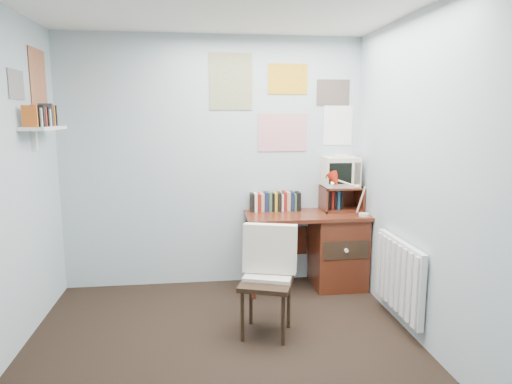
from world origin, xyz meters
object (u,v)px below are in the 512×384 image
(desk, at_px, (332,247))
(desk_chair, at_px, (266,284))
(radiator, at_px, (399,276))
(crt_tv, at_px, (340,170))
(tv_riser, at_px, (341,198))
(desk_lamp, at_px, (365,197))
(wall_shelf, at_px, (44,128))

(desk, xyz_separation_m, desk_chair, (-0.82, -0.96, 0.01))
(radiator, bearing_deg, crt_tv, 99.85)
(desk_chair, bearing_deg, tv_riser, 68.13)
(desk_lamp, bearing_deg, radiator, -79.63)
(tv_riser, relative_size, crt_tv, 1.17)
(desk_lamp, relative_size, tv_riser, 0.93)
(desk_lamp, relative_size, crt_tv, 1.09)
(crt_tv, height_order, wall_shelf, wall_shelf)
(tv_riser, distance_m, wall_shelf, 2.83)
(desk_chair, distance_m, crt_tv, 1.61)
(desk_lamp, distance_m, wall_shelf, 2.91)
(tv_riser, xyz_separation_m, radiator, (0.17, -1.04, -0.47))
(desk_chair, xyz_separation_m, crt_tv, (0.92, 1.09, 0.75))
(desk_lamp, relative_size, wall_shelf, 0.60)
(crt_tv, distance_m, radiator, 1.31)
(desk, distance_m, radiator, 0.97)
(desk_chair, bearing_deg, radiator, 20.83)
(tv_riser, height_order, radiator, tv_riser)
(desk, bearing_deg, radiator, -72.76)
(desk_chair, bearing_deg, crt_tv, 69.08)
(desk_lamp, relative_size, radiator, 0.47)
(desk_chair, distance_m, wall_shelf, 2.20)
(desk, relative_size, radiator, 1.50)
(wall_shelf, bearing_deg, desk_chair, -18.23)
(desk_chair, xyz_separation_m, wall_shelf, (-1.75, 0.58, 1.20))
(desk_lamp, bearing_deg, desk_chair, -136.11)
(tv_riser, xyz_separation_m, wall_shelf, (-2.69, -0.49, 0.74))
(desk_chair, relative_size, tv_riser, 2.10)
(desk_chair, relative_size, desk_lamp, 2.25)
(desk_lamp, xyz_separation_m, wall_shelf, (-2.83, -0.20, 0.67))
(radiator, xyz_separation_m, wall_shelf, (-2.86, 0.55, 1.20))
(crt_tv, relative_size, radiator, 0.43)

